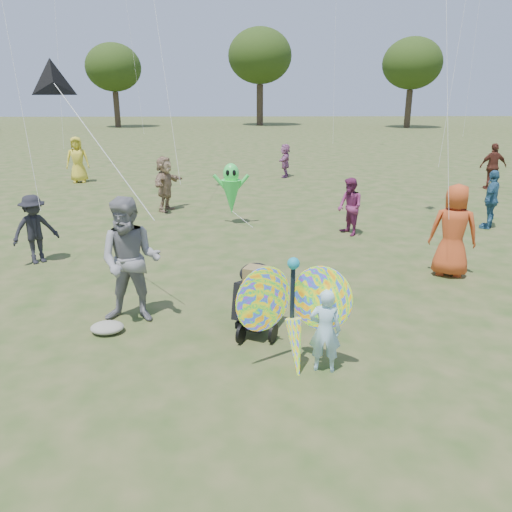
{
  "coord_description": "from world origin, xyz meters",
  "views": [
    {
      "loc": [
        -0.45,
        -6.04,
        3.56
      ],
      "look_at": [
        -0.2,
        1.5,
        1.1
      ],
      "focal_mm": 35.0,
      "sensor_mm": 36.0,
      "label": 1
    }
  ],
  "objects_px": {
    "adult_man": "(131,261)",
    "crowd_h": "(493,166)",
    "jogging_stroller": "(256,294)",
    "butterfly_kite": "(294,314)",
    "child_girl": "(325,331)",
    "crowd_j": "(285,161)",
    "crowd_g": "(78,160)",
    "crowd_e": "(350,207)",
    "alien_kite": "(231,191)",
    "crowd_a": "(453,231)",
    "crowd_d": "(165,184)",
    "crowd_c": "(491,199)",
    "crowd_b": "(35,229)"
  },
  "relations": [
    {
      "from": "adult_man",
      "to": "crowd_h",
      "type": "xyz_separation_m",
      "value": [
        11.57,
        11.54,
        -0.15
      ]
    },
    {
      "from": "adult_man",
      "to": "jogging_stroller",
      "type": "height_order",
      "value": "adult_man"
    },
    {
      "from": "crowd_h",
      "to": "jogging_stroller",
      "type": "xyz_separation_m",
      "value": [
        -9.58,
        -11.99,
        -0.27
      ]
    },
    {
      "from": "butterfly_kite",
      "to": "child_girl",
      "type": "bearing_deg",
      "value": -9.12
    },
    {
      "from": "crowd_h",
      "to": "crowd_j",
      "type": "distance_m",
      "value": 8.45
    },
    {
      "from": "crowd_j",
      "to": "butterfly_kite",
      "type": "distance_m",
      "value": 16.46
    },
    {
      "from": "crowd_g",
      "to": "crowd_e",
      "type": "bearing_deg",
      "value": -52.01
    },
    {
      "from": "crowd_h",
      "to": "alien_kite",
      "type": "relative_size",
      "value": 1.02
    },
    {
      "from": "crowd_h",
      "to": "crowd_j",
      "type": "xyz_separation_m",
      "value": [
        -7.79,
        3.27,
        -0.15
      ]
    },
    {
      "from": "crowd_a",
      "to": "crowd_j",
      "type": "distance_m",
      "value": 13.04
    },
    {
      "from": "crowd_e",
      "to": "crowd_h",
      "type": "distance_m",
      "value": 9.47
    },
    {
      "from": "crowd_a",
      "to": "jogging_stroller",
      "type": "bearing_deg",
      "value": 50.82
    },
    {
      "from": "crowd_d",
      "to": "alien_kite",
      "type": "distance_m",
      "value": 2.8
    },
    {
      "from": "crowd_g",
      "to": "jogging_stroller",
      "type": "xyz_separation_m",
      "value": [
        6.99,
        -14.1,
        -0.33
      ]
    },
    {
      "from": "crowd_a",
      "to": "jogging_stroller",
      "type": "height_order",
      "value": "crowd_a"
    },
    {
      "from": "crowd_h",
      "to": "jogging_stroller",
      "type": "height_order",
      "value": "crowd_h"
    },
    {
      "from": "crowd_c",
      "to": "alien_kite",
      "type": "relative_size",
      "value": 0.93
    },
    {
      "from": "crowd_a",
      "to": "crowd_g",
      "type": "bearing_deg",
      "value": -26.65
    },
    {
      "from": "crowd_b",
      "to": "crowd_h",
      "type": "distance_m",
      "value": 16.62
    },
    {
      "from": "crowd_e",
      "to": "crowd_g",
      "type": "height_order",
      "value": "crowd_g"
    },
    {
      "from": "crowd_e",
      "to": "crowd_b",
      "type": "bearing_deg",
      "value": -94.1
    },
    {
      "from": "crowd_b",
      "to": "crowd_d",
      "type": "relative_size",
      "value": 0.88
    },
    {
      "from": "crowd_e",
      "to": "child_girl",
      "type": "bearing_deg",
      "value": -34.37
    },
    {
      "from": "child_girl",
      "to": "jogging_stroller",
      "type": "height_order",
      "value": "child_girl"
    },
    {
      "from": "adult_man",
      "to": "butterfly_kite",
      "type": "relative_size",
      "value": 1.16
    },
    {
      "from": "jogging_stroller",
      "to": "alien_kite",
      "type": "relative_size",
      "value": 0.66
    },
    {
      "from": "adult_man",
      "to": "alien_kite",
      "type": "relative_size",
      "value": 1.18
    },
    {
      "from": "crowd_a",
      "to": "crowd_g",
      "type": "relative_size",
      "value": 1.0
    },
    {
      "from": "crowd_d",
      "to": "crowd_j",
      "type": "distance_m",
      "value": 7.97
    },
    {
      "from": "crowd_b",
      "to": "crowd_g",
      "type": "bearing_deg",
      "value": 62.35
    },
    {
      "from": "jogging_stroller",
      "to": "butterfly_kite",
      "type": "height_order",
      "value": "butterfly_kite"
    },
    {
      "from": "crowd_h",
      "to": "crowd_j",
      "type": "bearing_deg",
      "value": -22.84
    },
    {
      "from": "crowd_e",
      "to": "crowd_j",
      "type": "height_order",
      "value": "crowd_e"
    },
    {
      "from": "crowd_c",
      "to": "butterfly_kite",
      "type": "xyz_separation_m",
      "value": [
        -6.2,
        -7.27,
        -0.01
      ]
    },
    {
      "from": "crowd_a",
      "to": "jogging_stroller",
      "type": "xyz_separation_m",
      "value": [
        -4.05,
        -2.42,
        -0.33
      ]
    },
    {
      "from": "crowd_b",
      "to": "jogging_stroller",
      "type": "bearing_deg",
      "value": -76.54
    },
    {
      "from": "adult_man",
      "to": "crowd_h",
      "type": "distance_m",
      "value": 16.34
    },
    {
      "from": "crowd_g",
      "to": "crowd_h",
      "type": "distance_m",
      "value": 16.71
    },
    {
      "from": "crowd_b",
      "to": "crowd_c",
      "type": "xyz_separation_m",
      "value": [
        11.35,
        2.62,
        0.05
      ]
    },
    {
      "from": "crowd_a",
      "to": "jogging_stroller",
      "type": "relative_size",
      "value": 1.65
    },
    {
      "from": "crowd_d",
      "to": "crowd_g",
      "type": "height_order",
      "value": "crowd_g"
    },
    {
      "from": "crowd_e",
      "to": "jogging_stroller",
      "type": "xyz_separation_m",
      "value": [
        -2.63,
        -5.56,
        -0.14
      ]
    },
    {
      "from": "crowd_b",
      "to": "crowd_c",
      "type": "height_order",
      "value": "crowd_c"
    },
    {
      "from": "crowd_c",
      "to": "crowd_j",
      "type": "relative_size",
      "value": 1.1
    },
    {
      "from": "crowd_e",
      "to": "crowd_h",
      "type": "bearing_deg",
      "value": 113.03
    },
    {
      "from": "adult_man",
      "to": "crowd_g",
      "type": "height_order",
      "value": "adult_man"
    },
    {
      "from": "crowd_j",
      "to": "alien_kite",
      "type": "height_order",
      "value": "alien_kite"
    },
    {
      "from": "crowd_e",
      "to": "crowd_d",
      "type": "bearing_deg",
      "value": -140.03
    },
    {
      "from": "child_girl",
      "to": "crowd_d",
      "type": "relative_size",
      "value": 0.68
    },
    {
      "from": "butterfly_kite",
      "to": "alien_kite",
      "type": "xyz_separation_m",
      "value": [
        -0.93,
        7.91,
        0.17
      ]
    }
  ]
}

